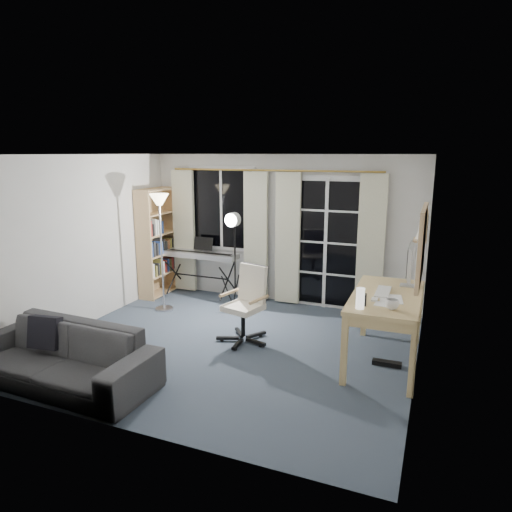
{
  "coord_description": "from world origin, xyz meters",
  "views": [
    {
      "loc": [
        2.36,
        -4.93,
        2.42
      ],
      "look_at": [
        0.22,
        0.35,
        1.13
      ],
      "focal_mm": 32.0,
      "sensor_mm": 36.0,
      "label": 1
    }
  ],
  "objects_px": {
    "office_chair": "(249,297)",
    "keyboard_piano": "(201,256)",
    "monitor": "(410,261)",
    "studio_light": "(233,232)",
    "bookshelf": "(156,245)",
    "torchiere_lamp": "(160,217)",
    "mug": "(392,303)",
    "sofa": "(59,347)",
    "desk": "(387,303)"
  },
  "relations": [
    {
      "from": "bookshelf",
      "to": "office_chair",
      "type": "xyz_separation_m",
      "value": [
        2.26,
        -1.24,
        -0.29
      ]
    },
    {
      "from": "bookshelf",
      "to": "mug",
      "type": "bearing_deg",
      "value": -24.15
    },
    {
      "from": "torchiere_lamp",
      "to": "mug",
      "type": "relative_size",
      "value": 13.42
    },
    {
      "from": "bookshelf",
      "to": "torchiere_lamp",
      "type": "relative_size",
      "value": 1.01
    },
    {
      "from": "mug",
      "to": "sofa",
      "type": "relative_size",
      "value": 0.06
    },
    {
      "from": "keyboard_piano",
      "to": "monitor",
      "type": "bearing_deg",
      "value": -15.64
    },
    {
      "from": "torchiere_lamp",
      "to": "desk",
      "type": "xyz_separation_m",
      "value": [
        3.43,
        -0.59,
        -0.74
      ]
    },
    {
      "from": "bookshelf",
      "to": "sofa",
      "type": "relative_size",
      "value": 0.86
    },
    {
      "from": "mug",
      "to": "keyboard_piano",
      "type": "bearing_deg",
      "value": 149.92
    },
    {
      "from": "desk",
      "to": "bookshelf",
      "type": "bearing_deg",
      "value": 161.64
    },
    {
      "from": "sofa",
      "to": "torchiere_lamp",
      "type": "bearing_deg",
      "value": 98.32
    },
    {
      "from": "desk",
      "to": "sofa",
      "type": "distance_m",
      "value": 3.65
    },
    {
      "from": "keyboard_piano",
      "to": "office_chair",
      "type": "bearing_deg",
      "value": -43.21
    },
    {
      "from": "torchiere_lamp",
      "to": "office_chair",
      "type": "distance_m",
      "value": 1.99
    },
    {
      "from": "studio_light",
      "to": "monitor",
      "type": "height_order",
      "value": "studio_light"
    },
    {
      "from": "bookshelf",
      "to": "keyboard_piano",
      "type": "bearing_deg",
      "value": 9.9
    },
    {
      "from": "mug",
      "to": "monitor",
      "type": "bearing_deg",
      "value": 84.22
    },
    {
      "from": "bookshelf",
      "to": "desk",
      "type": "height_order",
      "value": "bookshelf"
    },
    {
      "from": "torchiere_lamp",
      "to": "keyboard_piano",
      "type": "xyz_separation_m",
      "value": [
        0.22,
        0.83,
        -0.75
      ]
    },
    {
      "from": "keyboard_piano",
      "to": "office_chair",
      "type": "relative_size",
      "value": 1.32
    },
    {
      "from": "torchiere_lamp",
      "to": "mug",
      "type": "xyz_separation_m",
      "value": [
        3.53,
        -1.09,
        -0.57
      ]
    },
    {
      "from": "monitor",
      "to": "mug",
      "type": "distance_m",
      "value": 0.99
    },
    {
      "from": "bookshelf",
      "to": "torchiere_lamp",
      "type": "distance_m",
      "value": 1.07
    },
    {
      "from": "monitor",
      "to": "sofa",
      "type": "distance_m",
      "value": 4.11
    },
    {
      "from": "bookshelf",
      "to": "sofa",
      "type": "height_order",
      "value": "bookshelf"
    },
    {
      "from": "office_chair",
      "to": "mug",
      "type": "bearing_deg",
      "value": -0.87
    },
    {
      "from": "mug",
      "to": "sofa",
      "type": "xyz_separation_m",
      "value": [
        -3.24,
        -1.33,
        -0.48
      ]
    },
    {
      "from": "office_chair",
      "to": "desk",
      "type": "relative_size",
      "value": 0.64
    },
    {
      "from": "keyboard_piano",
      "to": "office_chair",
      "type": "distance_m",
      "value": 2.03
    },
    {
      "from": "torchiere_lamp",
      "to": "sofa",
      "type": "relative_size",
      "value": 0.85
    },
    {
      "from": "mug",
      "to": "sofa",
      "type": "bearing_deg",
      "value": -157.77
    },
    {
      "from": "monitor",
      "to": "studio_light",
      "type": "bearing_deg",
      "value": 170.48
    },
    {
      "from": "office_chair",
      "to": "keyboard_piano",
      "type": "bearing_deg",
      "value": 151.68
    },
    {
      "from": "torchiere_lamp",
      "to": "sofa",
      "type": "xyz_separation_m",
      "value": [
        0.29,
        -2.42,
        -1.05
      ]
    },
    {
      "from": "torchiere_lamp",
      "to": "monitor",
      "type": "height_order",
      "value": "torchiere_lamp"
    },
    {
      "from": "monitor",
      "to": "mug",
      "type": "height_order",
      "value": "monitor"
    },
    {
      "from": "studio_light",
      "to": "sofa",
      "type": "distance_m",
      "value": 2.92
    },
    {
      "from": "bookshelf",
      "to": "studio_light",
      "type": "height_order",
      "value": "bookshelf"
    },
    {
      "from": "bookshelf",
      "to": "desk",
      "type": "bearing_deg",
      "value": -18.42
    },
    {
      "from": "studio_light",
      "to": "monitor",
      "type": "distance_m",
      "value": 2.56
    },
    {
      "from": "keyboard_piano",
      "to": "studio_light",
      "type": "distance_m",
      "value": 1.19
    },
    {
      "from": "torchiere_lamp",
      "to": "desk",
      "type": "relative_size",
      "value": 1.17
    },
    {
      "from": "office_chair",
      "to": "monitor",
      "type": "xyz_separation_m",
      "value": [
        1.94,
        0.42,
        0.56
      ]
    },
    {
      "from": "bookshelf",
      "to": "office_chair",
      "type": "bearing_deg",
      "value": -29.64
    },
    {
      "from": "desk",
      "to": "office_chair",
      "type": "bearing_deg",
      "value": 178.29
    },
    {
      "from": "sofa",
      "to": "desk",
      "type": "bearing_deg",
      "value": 31.62
    },
    {
      "from": "keyboard_piano",
      "to": "monitor",
      "type": "height_order",
      "value": "monitor"
    },
    {
      "from": "office_chair",
      "to": "monitor",
      "type": "distance_m",
      "value": 2.06
    },
    {
      "from": "office_chair",
      "to": "sofa",
      "type": "height_order",
      "value": "office_chair"
    },
    {
      "from": "studio_light",
      "to": "desk",
      "type": "height_order",
      "value": "studio_light"
    }
  ]
}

